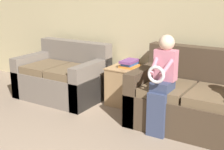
{
  "coord_description": "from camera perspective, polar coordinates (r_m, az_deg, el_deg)",
  "views": [
    {
      "loc": [
        1.91,
        -1.12,
        1.72
      ],
      "look_at": [
        0.07,
        1.86,
        0.73
      ],
      "focal_mm": 50.0,
      "sensor_mm": 36.0,
      "label": 1
    }
  ],
  "objects": [
    {
      "name": "child_left_seated",
      "position": [
        3.71,
        9.17,
        -0.84
      ],
      "size": [
        0.26,
        0.38,
        1.19
      ],
      "color": "#384260",
      "rests_on": "ground_plane"
    },
    {
      "name": "couch_side",
      "position": [
        5.07,
        -8.86,
        -0.5
      ],
      "size": [
        1.33,
        0.92,
        0.87
      ],
      "color": "#70665B",
      "rests_on": "ground_plane"
    },
    {
      "name": "wall_back",
      "position": [
        4.68,
        7.6,
        10.21
      ],
      "size": [
        7.18,
        0.06,
        2.55
      ],
      "color": "#C6B789",
      "rests_on": "ground_plane"
    },
    {
      "name": "side_shelf",
      "position": [
        4.7,
        3.15,
        -1.89
      ],
      "size": [
        0.58,
        0.53,
        0.57
      ],
      "color": "#9E7A51",
      "rests_on": "ground_plane"
    },
    {
      "name": "book_stack",
      "position": [
        4.61,
        3.21,
        2.09
      ],
      "size": [
        0.24,
        0.31,
        0.11
      ],
      "color": "orange",
      "rests_on": "side_shelf"
    },
    {
      "name": "couch_main",
      "position": [
        4.02,
        18.37,
        -5.17
      ],
      "size": [
        2.02,
        0.95,
        0.97
      ],
      "color": "#473828",
      "rests_on": "ground_plane"
    }
  ]
}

